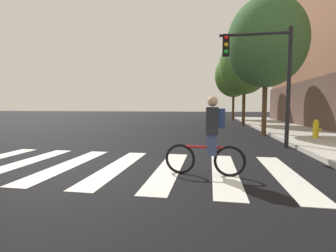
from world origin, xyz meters
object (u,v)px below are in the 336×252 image
traffic_light_near (264,67)px  street_tree_mid (245,65)px  street_tree_near (266,42)px  street_tree_far (234,76)px  fire_hydrant (316,129)px  cyclist (211,136)px

traffic_light_near → street_tree_mid: (0.65, 10.10, 1.65)m
street_tree_near → street_tree_mid: bearing=91.7°
street_tree_near → street_tree_far: size_ratio=1.01×
traffic_light_near → street_tree_mid: 10.25m
fire_hydrant → street_tree_near: street_tree_near is taller
cyclist → street_tree_near: size_ratio=0.25×
cyclist → street_tree_near: bearing=71.0°
fire_hydrant → street_tree_mid: 9.31m
street_tree_near → cyclist: bearing=-109.0°
cyclist → street_tree_mid: bearing=79.9°
cyclist → traffic_light_near: traffic_light_near is taller
cyclist → fire_hydrant: 7.34m
fire_hydrant → street_tree_mid: bearing=102.8°
fire_hydrant → street_tree_near: 4.80m
cyclist → traffic_light_near: 4.84m
fire_hydrant → street_tree_mid: (-1.86, 8.20, 3.98)m
street_tree_far → fire_hydrant: bearing=-82.2°
fire_hydrant → street_tree_far: (-2.03, 14.88, 4.04)m
traffic_light_near → street_tree_far: bearing=88.3°
cyclist → street_tree_mid: (2.50, 14.09, 3.67)m
cyclist → street_tree_mid: 14.77m
cyclist → fire_hydrant: (4.36, 5.89, -0.31)m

